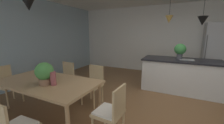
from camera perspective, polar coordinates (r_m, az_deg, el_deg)
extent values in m
cube|color=brown|center=(3.17, 20.72, -19.76)|extent=(10.00, 8.40, 0.04)
cube|color=white|center=(6.00, 24.69, 8.17)|extent=(10.00, 0.12, 2.70)
cube|color=#9EB7C6|center=(5.03, -31.35, 7.11)|extent=(0.06, 8.40, 2.70)
cube|color=tan|center=(2.85, -25.15, -7.45)|extent=(1.91, 1.00, 0.04)
cylinder|color=tan|center=(3.86, -28.14, -8.48)|extent=(0.06, 0.06, 0.72)
cylinder|color=tan|center=(2.73, -5.02, -15.32)|extent=(0.06, 0.06, 0.72)
cube|color=tan|center=(2.20, -1.49, -20.19)|extent=(0.42, 0.42, 0.04)
cube|color=white|center=(2.18, -1.49, -19.41)|extent=(0.38, 0.38, 0.03)
cube|color=tan|center=(2.02, 3.08, -15.89)|extent=(0.05, 0.38, 0.42)
cylinder|color=tan|center=(2.52, -2.97, -21.78)|extent=(0.04, 0.04, 0.41)
cylinder|color=tan|center=(2.39, 4.65, -23.88)|extent=(0.04, 0.04, 0.41)
cylinder|color=tan|center=(2.95, -38.03, -19.10)|extent=(0.04, 0.04, 0.41)
cube|color=tan|center=(3.76, -19.24, -7.13)|extent=(0.42, 0.42, 0.04)
cube|color=white|center=(3.75, -19.27, -6.63)|extent=(0.38, 0.38, 0.03)
cube|color=tan|center=(3.81, -17.45, -3.16)|extent=(0.38, 0.05, 0.42)
cylinder|color=tan|center=(3.61, -19.21, -11.72)|extent=(0.04, 0.04, 0.41)
cylinder|color=tan|center=(3.86, -22.64, -10.46)|extent=(0.04, 0.04, 0.41)
cylinder|color=tan|center=(3.82, -15.36, -10.16)|extent=(0.04, 0.04, 0.41)
cylinder|color=tan|center=(4.06, -18.85, -9.09)|extent=(0.04, 0.04, 0.41)
cube|color=tan|center=(3.23, -8.23, -9.64)|extent=(0.42, 0.42, 0.04)
cube|color=white|center=(3.22, -8.25, -9.06)|extent=(0.37, 0.37, 0.03)
cube|color=tan|center=(3.29, -6.49, -4.95)|extent=(0.38, 0.04, 0.42)
cylinder|color=tan|center=(3.10, -7.40, -15.08)|extent=(0.04, 0.04, 0.41)
cylinder|color=tan|center=(3.29, -12.37, -13.61)|extent=(0.04, 0.04, 0.41)
cylinder|color=tan|center=(3.36, -3.95, -12.87)|extent=(0.04, 0.04, 0.41)
cylinder|color=tan|center=(3.53, -8.73, -11.68)|extent=(0.04, 0.04, 0.41)
cube|color=tan|center=(3.97, -36.61, -7.81)|extent=(0.42, 0.42, 0.04)
cube|color=white|center=(3.96, -36.67, -7.33)|extent=(0.38, 0.38, 0.03)
cube|color=tan|center=(4.06, -38.32, -4.24)|extent=(0.05, 0.38, 0.42)
cylinder|color=tan|center=(3.99, -32.82, -10.71)|extent=(0.04, 0.04, 0.41)
cylinder|color=tan|center=(3.83, -37.04, -12.13)|extent=(0.04, 0.04, 0.41)
cylinder|color=tan|center=(4.26, -35.49, -9.67)|extent=(0.04, 0.04, 0.41)
cube|color=silver|center=(4.36, 25.97, -4.98)|extent=(1.95, 0.83, 0.88)
cube|color=black|center=(4.26, 26.48, 0.71)|extent=(2.01, 0.89, 0.04)
cube|color=gray|center=(4.26, 28.41, 0.87)|extent=(0.36, 0.30, 0.01)
cube|color=#B2B5B7|center=(5.72, 36.35, 3.09)|extent=(0.65, 0.64, 1.95)
cylinder|color=#4C4C4C|center=(5.34, 33.96, 2.93)|extent=(0.02, 0.02, 1.17)
cone|color=black|center=(2.72, -31.12, 19.75)|extent=(0.21, 0.21, 0.21)
cylinder|color=black|center=(4.29, 22.83, 21.37)|extent=(0.01, 0.01, 0.63)
cone|color=olive|center=(4.23, 22.39, 15.90)|extent=(0.21, 0.21, 0.20)
cylinder|color=black|center=(4.30, 33.86, 19.97)|extent=(0.01, 0.01, 0.68)
cone|color=black|center=(4.24, 33.16, 13.97)|extent=(0.24, 0.24, 0.22)
cylinder|color=#4C4C51|center=(4.25, 25.96, 2.03)|extent=(0.15, 0.15, 0.15)
sphere|color=#387F3D|center=(4.22, 26.20, 4.75)|extent=(0.30, 0.30, 0.30)
cylinder|color=#8C664C|center=(2.66, -25.71, -7.17)|extent=(0.20, 0.20, 0.11)
sphere|color=#478C42|center=(2.61, -26.06, -3.40)|extent=(0.30, 0.30, 0.30)
cylinder|color=#994C51|center=(2.54, -23.02, -6.26)|extent=(0.09, 0.09, 0.23)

